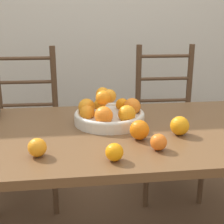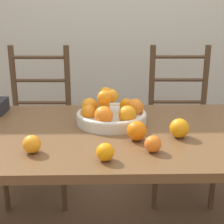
% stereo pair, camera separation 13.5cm
% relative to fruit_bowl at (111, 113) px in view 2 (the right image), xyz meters
% --- Properties ---
extents(wall_back, '(8.00, 0.06, 2.60)m').
position_rel_fruit_bowl_xyz_m(wall_back, '(0.15, 1.38, 0.50)').
color(wall_back, beige).
rests_on(wall_back, ground_plane).
extents(dining_table, '(1.95, 0.81, 0.76)m').
position_rel_fruit_bowl_xyz_m(dining_table, '(0.15, -0.10, -0.14)').
color(dining_table, brown).
rests_on(dining_table, ground_plane).
extents(fruit_bowl, '(0.33, 0.33, 0.16)m').
position_rel_fruit_bowl_xyz_m(fruit_bowl, '(0.00, 0.00, 0.00)').
color(fruit_bowl, beige).
rests_on(fruit_bowl, dining_table).
extents(orange_loose_0, '(0.08, 0.08, 0.08)m').
position_rel_fruit_bowl_xyz_m(orange_loose_0, '(0.28, -0.19, -0.01)').
color(orange_loose_0, orange).
rests_on(orange_loose_0, dining_table).
extents(orange_loose_1, '(0.07, 0.07, 0.07)m').
position_rel_fruit_bowl_xyz_m(orange_loose_1, '(-0.30, -0.33, -0.01)').
color(orange_loose_1, orange).
rests_on(orange_loose_1, dining_table).
extents(orange_loose_2, '(0.06, 0.06, 0.06)m').
position_rel_fruit_bowl_xyz_m(orange_loose_2, '(-0.03, -0.40, -0.02)').
color(orange_loose_2, orange).
rests_on(orange_loose_2, dining_table).
extents(orange_loose_3, '(0.06, 0.06, 0.06)m').
position_rel_fruit_bowl_xyz_m(orange_loose_3, '(0.14, -0.33, -0.02)').
color(orange_loose_3, orange).
rests_on(orange_loose_3, dining_table).
extents(orange_loose_4, '(0.08, 0.08, 0.08)m').
position_rel_fruit_bowl_xyz_m(orange_loose_4, '(0.10, -0.22, -0.01)').
color(orange_loose_4, orange).
rests_on(orange_loose_4, dining_table).
extents(chair_left, '(0.43, 0.41, 1.05)m').
position_rel_fruit_bowl_xyz_m(chair_left, '(-0.49, 0.64, -0.31)').
color(chair_left, '#513823').
rests_on(chair_left, ground_plane).
extents(chair_right, '(0.43, 0.41, 1.05)m').
position_rel_fruit_bowl_xyz_m(chair_right, '(0.49, 0.64, -0.31)').
color(chair_right, '#513823').
rests_on(chair_right, ground_plane).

